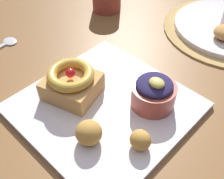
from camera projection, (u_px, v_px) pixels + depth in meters
name	position (u px, v px, depth m)	size (l,w,h in m)	color
dining_table	(148.00, 125.00, 0.63)	(1.30, 1.12, 0.73)	brown
front_plate	(105.00, 107.00, 0.55)	(0.31, 0.31, 0.01)	white
cake_slice	(72.00, 83.00, 0.54)	(0.12, 0.12, 0.07)	tan
berry_ramekin	(153.00, 93.00, 0.52)	(0.09, 0.09, 0.07)	#B24C3D
fritter_front	(89.00, 133.00, 0.47)	(0.05, 0.05, 0.04)	gold
fritter_middle	(140.00, 140.00, 0.46)	(0.04, 0.04, 0.03)	gold
spoon	(1.00, 46.00, 0.70)	(0.04, 0.13, 0.00)	silver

